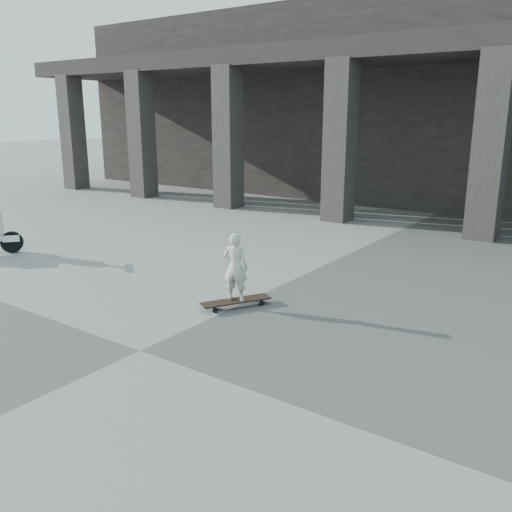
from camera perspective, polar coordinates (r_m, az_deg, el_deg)
The scene contains 4 objects.
ground at distance 6.61m, azimuth -12.12°, elevation -9.74°, with size 90.00×90.00×0.00m, color #484846.
colonnade at distance 18.32m, azimuth 21.92°, elevation 14.84°, with size 28.00×8.82×6.00m.
longboard at distance 7.83m, azimuth -2.13°, elevation -4.80°, with size 0.72×1.01×0.10m.
child at distance 7.67m, azimuth -2.17°, elevation -1.16°, with size 0.36×0.24×0.99m, color beige.
Camera 1 is at (4.51, -3.99, 2.71)m, focal length 38.00 mm.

